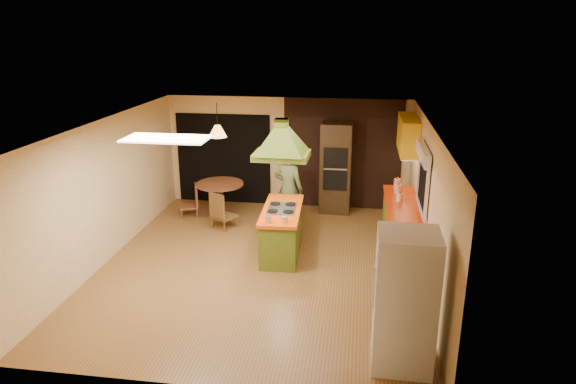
% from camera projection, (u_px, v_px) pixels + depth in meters
% --- Properties ---
extents(ground, '(6.50, 6.50, 0.00)m').
position_uv_depth(ground, '(261.00, 265.00, 9.04)').
color(ground, olive).
rests_on(ground, ground).
extents(room_walls, '(5.50, 6.50, 6.50)m').
position_uv_depth(room_walls, '(260.00, 198.00, 8.65)').
color(room_walls, beige).
rests_on(room_walls, ground).
extents(ceiling_plane, '(6.50, 6.50, 0.00)m').
position_uv_depth(ceiling_plane, '(259.00, 124.00, 8.26)').
color(ceiling_plane, silver).
rests_on(ceiling_plane, room_walls).
extents(brick_panel, '(2.64, 0.03, 2.50)m').
position_uv_depth(brick_panel, '(342.00, 154.00, 11.52)').
color(brick_panel, '#381E14').
rests_on(brick_panel, ground).
extents(nook_opening, '(2.20, 0.03, 2.10)m').
position_uv_depth(nook_opening, '(224.00, 159.00, 11.96)').
color(nook_opening, black).
rests_on(nook_opening, ground).
extents(right_counter, '(0.62, 3.05, 0.92)m').
position_uv_depth(right_counter, '(402.00, 235.00, 9.13)').
color(right_counter, olive).
rests_on(right_counter, ground).
extents(upper_cabinets, '(0.34, 1.40, 0.70)m').
position_uv_depth(upper_cabinets, '(408.00, 135.00, 10.16)').
color(upper_cabinets, yellow).
rests_on(upper_cabinets, room_walls).
extents(window_right, '(0.12, 1.35, 1.06)m').
position_uv_depth(window_right, '(424.00, 168.00, 8.50)').
color(window_right, black).
rests_on(window_right, room_walls).
extents(fluor_panel, '(1.20, 0.60, 0.03)m').
position_uv_depth(fluor_panel, '(166.00, 139.00, 7.29)').
color(fluor_panel, white).
rests_on(fluor_panel, ceiling_plane).
extents(kitchen_island, '(0.76, 1.73, 0.87)m').
position_uv_depth(kitchen_island, '(282.00, 230.00, 9.40)').
color(kitchen_island, '#5D6D1B').
rests_on(kitchen_island, ground).
extents(range_hood, '(0.97, 0.71, 0.79)m').
position_uv_depth(range_hood, '(281.00, 133.00, 8.84)').
color(range_hood, '#5A6D1B').
rests_on(range_hood, ceiling_plane).
extents(man, '(0.72, 0.58, 1.70)m').
position_uv_depth(man, '(288.00, 189.00, 10.41)').
color(man, '#49542C').
rests_on(man, ground).
extents(refrigerator, '(0.73, 0.69, 1.76)m').
position_uv_depth(refrigerator, '(405.00, 301.00, 6.14)').
color(refrigerator, silver).
rests_on(refrigerator, ground).
extents(wall_oven, '(0.69, 0.62, 2.02)m').
position_uv_depth(wall_oven, '(336.00, 168.00, 11.35)').
color(wall_oven, '#402B14').
rests_on(wall_oven, ground).
extents(dining_table, '(1.02, 1.02, 0.76)m').
position_uv_depth(dining_table, '(220.00, 193.00, 11.18)').
color(dining_table, brown).
rests_on(dining_table, ground).
extents(chair_left, '(0.51, 0.51, 0.72)m').
position_uv_depth(chair_left, '(188.00, 200.00, 11.24)').
color(chair_left, brown).
rests_on(chair_left, ground).
extents(chair_near, '(0.59, 0.59, 0.78)m').
position_uv_depth(chair_near, '(224.00, 210.00, 10.58)').
color(chair_near, brown).
rests_on(chair_near, ground).
extents(pendant_lamp, '(0.49, 0.49, 0.25)m').
position_uv_depth(pendant_lamp, '(218.00, 131.00, 10.76)').
color(pendant_lamp, '#FF9E3F').
rests_on(pendant_lamp, ceiling_plane).
extents(canister_large, '(0.15, 0.15, 0.20)m').
position_uv_depth(canister_large, '(397.00, 184.00, 10.17)').
color(canister_large, beige).
rests_on(canister_large, right_counter).
extents(canister_medium, '(0.14, 0.14, 0.18)m').
position_uv_depth(canister_medium, '(398.00, 189.00, 9.88)').
color(canister_medium, beige).
rests_on(canister_medium, right_counter).
extents(canister_small, '(0.13, 0.13, 0.15)m').
position_uv_depth(canister_small, '(400.00, 197.00, 9.46)').
color(canister_small, '#F1E9C2').
rests_on(canister_small, right_counter).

